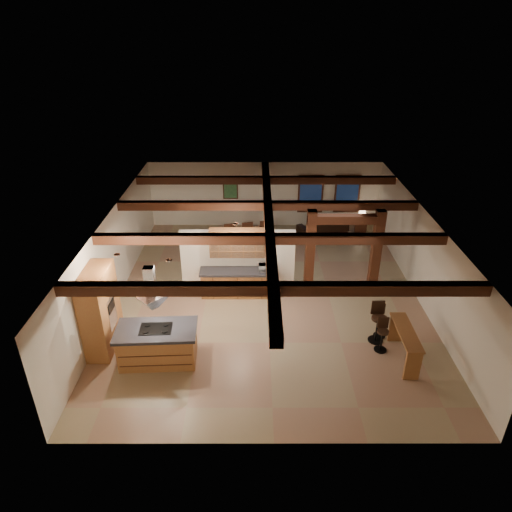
{
  "coord_description": "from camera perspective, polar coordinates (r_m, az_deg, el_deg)",
  "views": [
    {
      "loc": [
        -0.4,
        -12.98,
        8.3
      ],
      "look_at": [
        -0.39,
        0.5,
        1.27
      ],
      "focal_mm": 32.0,
      "sensor_mm": 36.0,
      "label": 1
    }
  ],
  "objects": [
    {
      "name": "side_table",
      "position": [
        20.51,
        12.99,
        3.88
      ],
      "size": [
        0.59,
        0.59,
        0.62
      ],
      "primitive_type": "cube",
      "rotation": [
        0.0,
        0.0,
        -0.2
      ],
      "color": "#381D0E",
      "rests_on": "ground"
    },
    {
      "name": "room_walls",
      "position": [
        14.53,
        1.55,
        0.87
      ],
      "size": [
        12.0,
        12.0,
        12.0
      ],
      "color": "white",
      "rests_on": "ground"
    },
    {
      "name": "bar_stool_c",
      "position": [
        13.56,
        14.93,
        -7.95
      ],
      "size": [
        0.44,
        0.44,
        1.25
      ],
      "color": "black",
      "rests_on": "ground"
    },
    {
      "name": "pantry_cabinet",
      "position": [
        13.28,
        -18.89,
        -6.48
      ],
      "size": [
        0.67,
        1.6,
        2.4
      ],
      "color": "olive",
      "rests_on": "ground"
    },
    {
      "name": "framed_art",
      "position": [
        20.06,
        -3.21,
        8.29
      ],
      "size": [
        0.65,
        0.05,
        0.85
      ],
      "color": "#381D0E",
      "rests_on": "room_walls"
    },
    {
      "name": "timber_posts",
      "position": [
        15.26,
        10.93,
        1.65
      ],
      "size": [
        2.5,
        0.3,
        2.9
      ],
      "color": "#381D0E",
      "rests_on": "ground"
    },
    {
      "name": "dining_chairs",
      "position": [
        17.68,
        -0.74,
        1.79
      ],
      "size": [
        2.22,
        2.22,
        1.23
      ],
      "color": "#381D0E",
      "rests_on": "ground"
    },
    {
      "name": "kitchen_island",
      "position": [
        12.74,
        -12.18,
        -10.76
      ],
      "size": [
        2.19,
        1.24,
        1.06
      ],
      "color": "olive",
      "rests_on": "ground"
    },
    {
      "name": "range_hood",
      "position": [
        12.02,
        -12.76,
        -6.06
      ],
      "size": [
        1.1,
        1.1,
        1.4
      ],
      "color": "silver",
      "rests_on": "room_walls"
    },
    {
      "name": "dining_table",
      "position": [
        17.81,
        -0.73,
        0.93
      ],
      "size": [
        1.86,
        1.05,
        0.65
      ],
      "primitive_type": "imported",
      "rotation": [
        0.0,
        0.0,
        0.01
      ],
      "color": "#3D180F",
      "rests_on": "ground"
    },
    {
      "name": "recessed_cans",
      "position": [
        12.49,
        -9.86,
        1.34
      ],
      "size": [
        3.16,
        2.46,
        0.03
      ],
      "color": "silver",
      "rests_on": "room_walls"
    },
    {
      "name": "upper_display_cabinet",
      "position": [
        14.79,
        -2.36,
        1.65
      ],
      "size": [
        1.8,
        0.36,
        0.95
      ],
      "color": "olive",
      "rests_on": "partition_wall"
    },
    {
      "name": "microwave",
      "position": [
        14.97,
        1.12,
        -1.43
      ],
      "size": [
        0.41,
        0.29,
        0.22
      ],
      "primitive_type": "imported",
      "rotation": [
        0.0,
        0.0,
        3.19
      ],
      "color": "silver",
      "rests_on": "back_counter"
    },
    {
      "name": "ceiling_beams",
      "position": [
        14.12,
        1.6,
        4.43
      ],
      "size": [
        10.0,
        12.0,
        0.28
      ],
      "color": "#381D0E",
      "rests_on": "room_walls"
    },
    {
      "name": "bar_counter",
      "position": [
        13.08,
        18.12,
        -9.99
      ],
      "size": [
        0.45,
        1.77,
        0.93
      ],
      "color": "olive",
      "rests_on": "ground"
    },
    {
      "name": "table_lamp",
      "position": [
        20.29,
        13.16,
        5.36
      ],
      "size": [
        0.31,
        0.31,
        0.37
      ],
      "color": "black",
      "rests_on": "side_table"
    },
    {
      "name": "back_windows",
      "position": [
        20.35,
        9.09,
        7.67
      ],
      "size": [
        2.7,
        0.07,
        1.7
      ],
      "color": "#381D0E",
      "rests_on": "room_walls"
    },
    {
      "name": "bar_stool_a",
      "position": [
        13.31,
        15.5,
        -9.43
      ],
      "size": [
        0.36,
        0.36,
        1.02
      ],
      "color": "black",
      "rests_on": "ground"
    },
    {
      "name": "bar_stool_b",
      "position": [
        13.83,
        15.31,
        -7.83
      ],
      "size": [
        0.37,
        0.38,
        1.02
      ],
      "color": "black",
      "rests_on": "ground"
    },
    {
      "name": "partition_wall",
      "position": [
        15.29,
        -2.28,
        -0.57
      ],
      "size": [
        3.8,
        0.18,
        2.2
      ],
      "primitive_type": "cube",
      "color": "white",
      "rests_on": "ground"
    },
    {
      "name": "ground",
      "position": [
        15.41,
        1.46,
        -5.05
      ],
      "size": [
        12.0,
        12.0,
        0.0
      ],
      "primitive_type": "plane",
      "color": "tan",
      "rests_on": "ground"
    },
    {
      "name": "sofa",
      "position": [
        20.01,
        8.35,
        3.72
      ],
      "size": [
        2.34,
        1.67,
        0.64
      ],
      "primitive_type": "imported",
      "rotation": [
        0.0,
        0.0,
        3.56
      ],
      "color": "black",
      "rests_on": "ground"
    },
    {
      "name": "back_counter",
      "position": [
        15.26,
        -2.29,
        -3.33
      ],
      "size": [
        2.5,
        0.66,
        0.94
      ],
      "color": "olive",
      "rests_on": "ground"
    }
  ]
}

